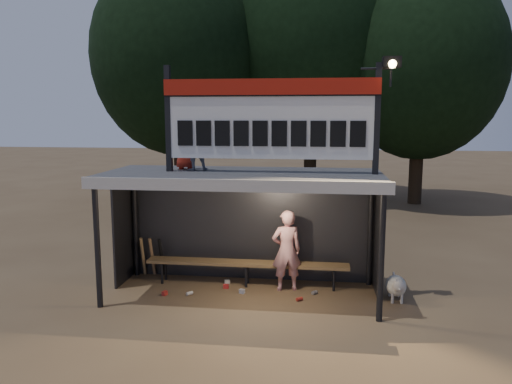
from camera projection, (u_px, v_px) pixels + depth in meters
ground at (243, 295)px, 9.36m from camera, size 80.00×80.00×0.00m
player at (287, 250)px, 9.52m from camera, size 0.65×0.52×1.57m
child_a at (194, 144)px, 9.20m from camera, size 0.58×0.52×0.98m
child_b at (185, 145)px, 9.43m from camera, size 0.45×0.30×0.92m
dugout_shelter at (244, 196)px, 9.31m from camera, size 5.10×2.08×2.32m
scoreboard_assembly at (273, 116)px, 8.77m from camera, size 4.10×0.27×1.99m
bench at (247, 264)px, 9.83m from camera, size 4.00×0.35×0.48m
tree_left at (178, 57)px, 18.81m from camera, size 6.46×6.46×9.27m
tree_mid at (312, 42)px, 19.56m from camera, size 7.22×7.22×10.36m
tree_right at (421, 64)px, 18.23m from camera, size 6.08×6.08×8.72m
dog at (396, 286)px, 9.04m from camera, size 0.36×0.81×0.49m
bats at (152, 257)px, 10.35m from camera, size 0.47×0.32×0.84m
litter at (236, 291)px, 9.47m from camera, size 2.90×0.90×0.08m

